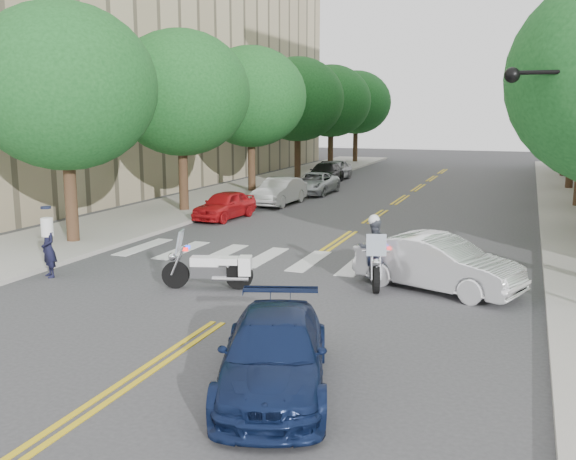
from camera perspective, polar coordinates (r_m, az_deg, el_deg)
The scene contains 22 objects.
ground at distance 14.79m, azimuth -6.23°, elevation -8.20°, with size 140.00×140.00×0.00m, color #38383A.
sidewalk_left at distance 38.25m, azimuth -4.18°, elevation 3.47°, with size 5.00×60.00×0.15m, color #9E9991.
building_left at distance 50.82m, azimuth -20.40°, elevation 18.09°, with size 26.00×44.00×24.00m, color tan.
tree_l_0 at distance 23.93m, azimuth -19.28°, elevation 11.90°, with size 6.40×6.40×8.45m.
tree_l_1 at distance 30.54m, azimuth -9.50°, elevation 11.90°, with size 6.40×6.40×8.45m.
tree_l_2 at distance 37.69m, azimuth -3.31°, elevation 11.73°, with size 6.40×6.40×8.45m.
tree_l_3 at distance 45.13m, azimuth 0.87°, elevation 11.53°, with size 6.40×6.40×8.45m.
tree_l_4 at distance 52.73m, azimuth 3.85°, elevation 11.36°, with size 6.40×6.40×8.45m.
tree_l_5 at distance 60.43m, azimuth 6.07°, elevation 11.21°, with size 6.40×6.40×8.45m.
tree_r_3 at distance 42.57m, azimuth 24.21°, elevation 10.70°, with size 6.40×6.40×8.45m.
tree_r_4 at distance 50.56m, azimuth 23.67°, elevation 10.56°, with size 6.40×6.40×8.45m.
tree_r_5 at distance 58.55m, azimuth 23.28°, elevation 10.46°, with size 6.40×6.40×8.45m.
motorcycle_police at distance 17.90m, azimuth 7.58°, elevation -2.04°, with size 1.08×2.34×1.96m.
motorcycle_parked at distance 17.42m, azimuth -6.47°, elevation -3.42°, with size 2.42×1.09×1.60m.
officer_standing at distance 19.71m, azimuth -20.50°, elevation -1.57°, with size 0.61×0.40×1.67m, color black.
convertible at distance 17.58m, azimuth 13.15°, elevation -2.90°, with size 1.56×4.48×1.47m, color white.
sedan_blue at distance 11.18m, azimuth -1.26°, elevation -10.93°, with size 1.80×4.43×1.29m, color #0F1B40.
parked_car_a at distance 28.70m, azimuth -5.64°, elevation 2.23°, with size 1.48×3.68×1.25m, color red.
parked_car_b at distance 32.97m, azimuth -0.76°, elevation 3.45°, with size 1.46×4.18×1.38m, color silver.
parked_car_c at distance 37.39m, azimuth 2.35°, elevation 4.16°, with size 2.04×4.43×1.23m, color #B4B8BC.
parked_car_d at distance 43.10m, azimuth 3.32°, elevation 5.07°, with size 1.88×4.62×1.34m, color black.
parked_car_e at distance 45.15m, azimuth 4.14°, elevation 5.36°, with size 1.68×4.18×1.43m, color #AEAEB4.
Camera 1 is at (6.37, -12.49, 4.72)m, focal length 40.00 mm.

